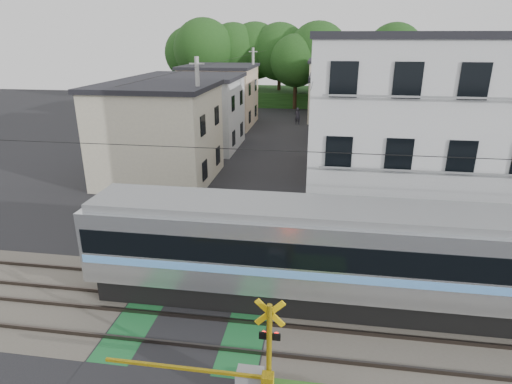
% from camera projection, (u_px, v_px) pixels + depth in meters
% --- Properties ---
extents(ground, '(120.00, 120.00, 0.00)m').
position_uv_depth(ground, '(197.00, 310.00, 15.13)').
color(ground, black).
extents(track_bed, '(120.00, 120.00, 0.14)m').
position_uv_depth(track_bed, '(197.00, 309.00, 15.12)').
color(track_bed, '#47423A').
rests_on(track_bed, ground).
extents(crossing_signal_near, '(4.74, 0.65, 3.09)m').
position_uv_depth(crossing_signal_near, '(253.00, 379.00, 11.13)').
color(crossing_signal_near, '#E6B80C').
rests_on(crossing_signal_near, ground).
extents(crossing_signal_far, '(4.74, 0.65, 3.09)m').
position_uv_depth(crossing_signal_far, '(162.00, 241.00, 18.65)').
color(crossing_signal_far, '#E6B80C').
rests_on(crossing_signal_far, ground).
extents(apartment_block, '(10.20, 8.36, 9.30)m').
position_uv_depth(apartment_block, '(412.00, 132.00, 21.14)').
color(apartment_block, silver).
rests_on(apartment_block, ground).
extents(houses_row, '(22.07, 31.35, 6.80)m').
position_uv_depth(houses_row, '(279.00, 106.00, 38.05)').
color(houses_row, beige).
rests_on(houses_row, ground).
extents(tree_hill, '(40.00, 13.28, 11.47)m').
position_uv_depth(tree_hill, '(284.00, 62.00, 58.03)').
color(tree_hill, '#1D4416').
rests_on(tree_hill, ground).
extents(catenary, '(60.00, 5.04, 7.00)m').
position_uv_depth(catenary, '(382.00, 225.00, 13.04)').
color(catenary, '#2D2D33').
rests_on(catenary, ground).
extents(utility_poles, '(7.90, 42.00, 8.00)m').
position_uv_depth(utility_poles, '(260.00, 101.00, 35.24)').
color(utility_poles, '#A5A5A0').
rests_on(utility_poles, ground).
extents(pedestrian, '(0.73, 0.54, 1.84)m').
position_uv_depth(pedestrian, '(297.00, 116.00, 46.54)').
color(pedestrian, '#2D2B36').
rests_on(pedestrian, ground).
extents(weed_patches, '(10.25, 8.80, 0.40)m').
position_uv_depth(weed_patches, '(245.00, 311.00, 14.73)').
color(weed_patches, '#2D5E1E').
rests_on(weed_patches, ground).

